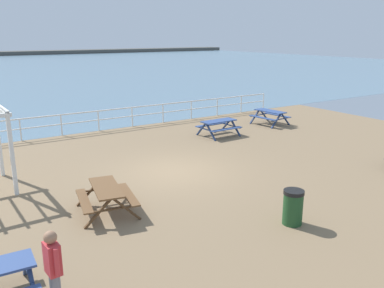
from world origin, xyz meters
The scene contains 7 objects.
ground_plane centered at (0.00, 0.00, -0.10)m, with size 30.00×24.00×0.20m, color #846B4C.
seaward_railing centered at (0.00, 7.75, 0.75)m, with size 23.07×0.07×1.08m.
picnic_table_near_left centered at (-3.38, -2.05, 0.58)m, with size 1.82×2.05×0.80m.
picnic_table_mid_centre centered at (4.64, 3.50, 0.58)m, with size 1.85×1.60×0.80m.
picnic_table_far_left centered at (8.62, 4.07, 0.58)m, with size 1.70×1.94×0.80m.
visitor centered at (-5.76, -5.70, 0.95)m, with size 0.25×0.53×1.66m.
litter_bin centered at (0.49, -5.40, 0.48)m, with size 0.55×0.55×0.95m.
Camera 1 is at (-7.11, -12.25, 4.89)m, focal length 37.89 mm.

